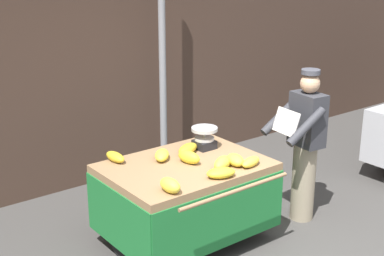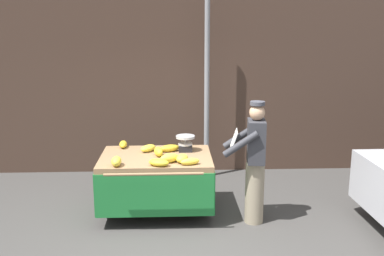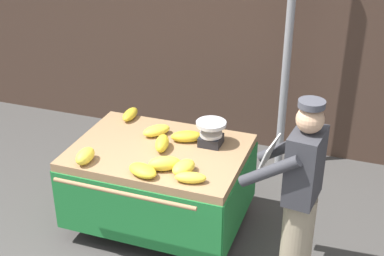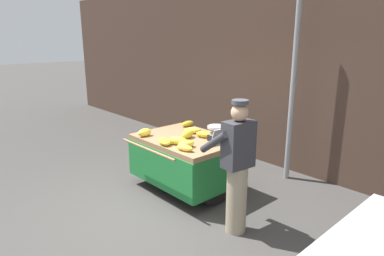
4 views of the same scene
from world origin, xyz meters
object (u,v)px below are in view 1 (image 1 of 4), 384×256
object	(u,v)px
banana_bunch_5	(251,162)
banana_bunch_6	(222,163)
banana_bunch_8	(115,157)
weighing_scale	(204,138)
banana_bunch_4	(235,160)
banana_cart	(186,185)
vendor_person	(305,145)
street_pole	(162,59)
banana_bunch_7	(170,185)
banana_bunch_3	(162,155)
banana_bunch_2	(221,173)
banana_bunch_0	(188,149)
banana_bunch_1	(189,157)

from	to	relation	value
banana_bunch_5	banana_bunch_6	bearing A→B (deg)	158.38
banana_bunch_5	banana_bunch_8	distance (m)	1.35
weighing_scale	banana_bunch_4	world-z (taller)	weighing_scale
banana_cart	vendor_person	world-z (taller)	vendor_person
street_pole	banana_cart	bearing A→B (deg)	-117.80
banana_bunch_7	banana_bunch_6	bearing A→B (deg)	9.42
banana_bunch_3	banana_bunch_8	size ratio (longest dim) A/B	0.99
banana_bunch_5	banana_bunch_6	size ratio (longest dim) A/B	0.95
street_pole	banana_bunch_5	xyz separation A→B (m)	(-0.38, -2.05, -0.66)
banana_bunch_4	banana_bunch_7	xyz separation A→B (m)	(-0.87, -0.12, 0.01)
street_pole	banana_cart	world-z (taller)	street_pole
weighing_scale	banana_bunch_2	xyz separation A→B (m)	(-0.37, -0.71, -0.07)
weighing_scale	banana_bunch_2	world-z (taller)	weighing_scale
banana_bunch_0	vendor_person	xyz separation A→B (m)	(1.16, -0.58, -0.05)
banana_cart	weighing_scale	distance (m)	0.60
banana_cart	banana_bunch_6	bearing A→B (deg)	-59.53
banana_bunch_2	banana_bunch_4	world-z (taller)	banana_bunch_4
banana_bunch_5	weighing_scale	bearing A→B (deg)	93.56
banana_bunch_0	banana_bunch_5	xyz separation A→B (m)	(0.28, -0.66, -0.01)
street_pole	vendor_person	distance (m)	2.15
banana_bunch_1	banana_bunch_6	size ratio (longest dim) A/B	0.94
weighing_scale	banana_bunch_7	xyz separation A→B (m)	(-0.93, -0.68, -0.05)
street_pole	banana_bunch_7	distance (m)	2.54
street_pole	banana_bunch_3	size ratio (longest dim) A/B	11.39
banana_bunch_2	banana_bunch_5	size ratio (longest dim) A/B	1.06
banana_bunch_4	vendor_person	xyz separation A→B (m)	(0.99, -0.03, -0.06)
banana_bunch_0	banana_bunch_1	size ratio (longest dim) A/B	1.15
banana_bunch_4	banana_bunch_7	size ratio (longest dim) A/B	1.00
street_pole	banana_bunch_6	bearing A→B (deg)	-108.60
banana_bunch_2	banana_bunch_5	xyz separation A→B (m)	(0.41, 0.03, -0.00)
street_pole	banana_bunch_7	size ratio (longest dim) A/B	13.07
weighing_scale	banana_bunch_6	world-z (taller)	weighing_scale
weighing_scale	banana_bunch_4	xyz separation A→B (m)	(-0.06, -0.56, -0.06)
banana_bunch_8	banana_bunch_5	bearing A→B (deg)	-43.08
banana_bunch_2	banana_bunch_4	xyz separation A→B (m)	(0.31, 0.15, 0.01)
street_pole	banana_bunch_2	world-z (taller)	street_pole
banana_bunch_5	banana_bunch_0	bearing A→B (deg)	112.60
banana_bunch_6	street_pole	bearing A→B (deg)	71.40
banana_bunch_6	vendor_person	size ratio (longest dim) A/B	0.16
banana_bunch_4	vendor_person	world-z (taller)	vendor_person
weighing_scale	banana_bunch_5	size ratio (longest dim) A/B	1.07
banana_bunch_5	banana_cart	bearing A→B (deg)	136.88
street_pole	banana_bunch_4	distance (m)	2.10
banana_bunch_7	vendor_person	bearing A→B (deg)	2.73
banana_bunch_6	banana_bunch_1	bearing A→B (deg)	115.76
banana_bunch_3	banana_bunch_6	xyz separation A→B (m)	(0.32, -0.57, 0.01)
banana_bunch_3	vendor_person	distance (m)	1.59
banana_cart	banana_bunch_2	size ratio (longest dim) A/B	5.78
banana_bunch_8	banana_bunch_0	bearing A→B (deg)	-20.30
banana_bunch_1	banana_bunch_4	xyz separation A→B (m)	(0.33, -0.32, -0.01)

